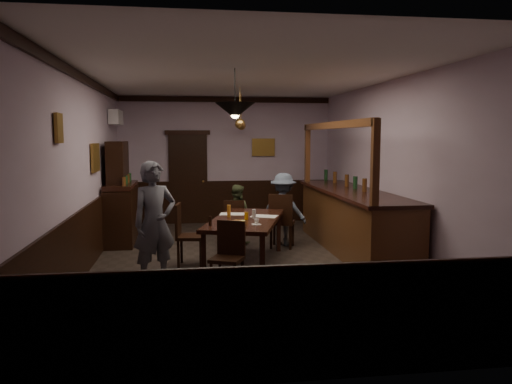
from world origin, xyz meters
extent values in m
cube|color=#2D2621|center=(0.00, 0.00, -0.01)|extent=(5.00, 8.00, 0.01)
cube|color=white|center=(0.00, 0.00, 3.00)|extent=(5.00, 8.00, 0.01)
cube|color=#B99FB7|center=(0.00, 4.00, 1.50)|extent=(5.00, 0.01, 3.00)
cube|color=#B99FB7|center=(0.00, -4.00, 1.50)|extent=(5.00, 0.01, 3.00)
cube|color=#B99FB7|center=(-2.50, 0.00, 1.50)|extent=(0.01, 8.00, 3.00)
cube|color=#B99FB7|center=(2.50, 0.00, 1.50)|extent=(0.01, 8.00, 3.00)
cube|color=black|center=(-0.03, -0.08, 0.72)|extent=(1.60, 2.40, 0.06)
cube|color=black|center=(-0.73, -0.93, 0.34)|extent=(0.07, 0.07, 0.69)
cube|color=black|center=(0.08, -1.18, 0.34)|extent=(0.07, 0.07, 0.69)
cube|color=black|center=(-0.13, 1.02, 0.34)|extent=(0.07, 0.07, 0.69)
cube|color=black|center=(0.68, 0.77, 0.34)|extent=(0.07, 0.07, 0.69)
cube|color=black|center=(-0.06, 1.35, 0.41)|extent=(0.44, 0.44, 0.05)
cube|color=black|center=(-0.09, 1.17, 0.66)|extent=(0.38, 0.10, 0.45)
cube|color=black|center=(0.12, 1.47, 0.20)|extent=(0.04, 0.04, 0.39)
cube|color=black|center=(-0.19, 1.52, 0.20)|extent=(0.04, 0.04, 0.39)
cube|color=black|center=(0.07, 1.17, 0.20)|extent=(0.04, 0.04, 0.39)
cube|color=black|center=(-0.24, 1.22, 0.20)|extent=(0.04, 0.04, 0.39)
cube|color=black|center=(0.80, 1.08, 0.47)|extent=(0.56, 0.56, 0.05)
cube|color=black|center=(0.73, 0.89, 0.75)|extent=(0.43, 0.19, 0.52)
cube|color=black|center=(1.03, 1.19, 0.22)|extent=(0.04, 0.04, 0.45)
cube|color=black|center=(0.69, 1.31, 0.22)|extent=(0.04, 0.04, 0.45)
cube|color=black|center=(0.91, 0.85, 0.22)|extent=(0.04, 0.04, 0.45)
cube|color=black|center=(0.57, 0.97, 0.22)|extent=(0.04, 0.04, 0.45)
cube|color=black|center=(-0.44, -1.42, 0.43)|extent=(0.53, 0.53, 0.05)
cube|color=black|center=(-0.36, -1.25, 0.68)|extent=(0.38, 0.20, 0.47)
cube|color=black|center=(-0.65, -1.49, 0.20)|extent=(0.04, 0.04, 0.41)
cube|color=black|center=(-0.36, -1.63, 0.20)|extent=(0.04, 0.04, 0.41)
cube|color=black|center=(-0.52, -1.20, 0.20)|extent=(0.04, 0.04, 0.41)
cube|color=black|center=(-0.22, -1.34, 0.20)|extent=(0.04, 0.04, 0.41)
cube|color=black|center=(-0.90, -0.02, 0.46)|extent=(0.49, 0.49, 0.05)
cube|color=black|center=(-1.09, 0.01, 0.74)|extent=(0.10, 0.43, 0.51)
cube|color=black|center=(-0.75, -0.21, 0.22)|extent=(0.04, 0.04, 0.44)
cube|color=black|center=(-0.70, 0.13, 0.22)|extent=(0.04, 0.04, 0.44)
cube|color=black|center=(-1.09, -0.17, 0.22)|extent=(0.04, 0.04, 0.44)
cube|color=black|center=(-1.05, 0.18, 0.22)|extent=(0.04, 0.04, 0.44)
imported|color=#545560|center=(-1.40, -0.96, 0.86)|extent=(0.75, 0.65, 1.72)
imported|color=#465130|center=(0.00, 1.54, 0.57)|extent=(0.70, 0.67, 1.14)
imported|color=#4D596E|center=(0.86, 1.27, 0.68)|extent=(1.02, 0.91, 1.37)
cube|color=silver|center=(-0.19, 0.38, 0.75)|extent=(0.46, 0.36, 0.01)
cube|color=silver|center=(0.30, 0.07, 0.75)|extent=(0.50, 0.44, 0.01)
cube|color=#FFE35D|center=(-0.14, -0.32, 0.75)|extent=(0.19, 0.19, 0.00)
cylinder|color=white|center=(0.06, -0.69, 0.76)|extent=(0.15, 0.15, 0.01)
imported|color=white|center=(0.07, -0.67, 0.80)|extent=(0.10, 0.10, 0.07)
cylinder|color=white|center=(-0.25, -0.59, 0.76)|extent=(0.22, 0.22, 0.01)
torus|color=#C68C47|center=(-0.28, -0.58, 0.79)|extent=(0.13, 0.13, 0.04)
torus|color=#C68C47|center=(-0.21, -0.55, 0.79)|extent=(0.13, 0.13, 0.04)
cylinder|color=#FBA515|center=(-0.02, -0.19, 0.81)|extent=(0.07, 0.07, 0.12)
cylinder|color=#BF721E|center=(-0.28, 0.09, 0.85)|extent=(0.06, 0.06, 0.20)
cylinder|color=silver|center=(0.11, -0.11, 0.82)|extent=(0.06, 0.06, 0.15)
cylinder|color=black|center=(-0.62, -0.65, 0.82)|extent=(0.04, 0.04, 0.14)
cube|color=black|center=(-2.20, 1.95, 0.53)|extent=(0.53, 1.48, 1.06)
cube|color=black|center=(-2.20, 1.95, 1.11)|extent=(0.51, 1.43, 0.08)
cube|color=black|center=(-2.25, 1.95, 1.54)|extent=(0.32, 0.95, 0.85)
cube|color=#472B13|center=(2.00, 0.61, 0.53)|extent=(0.86, 4.02, 1.05)
cube|color=black|center=(1.98, 0.61, 1.07)|extent=(0.96, 4.12, 0.06)
cube|color=#472B13|center=(1.62, 0.61, 2.25)|extent=(0.10, 3.93, 0.12)
cube|color=#472B13|center=(1.62, -1.30, 1.68)|extent=(0.10, 0.10, 1.24)
cube|color=#472B13|center=(1.62, 2.53, 1.68)|extent=(0.10, 0.10, 1.24)
cube|color=black|center=(-0.90, 3.95, 1.05)|extent=(0.90, 0.06, 2.10)
cube|color=white|center=(-2.38, 2.90, 2.45)|extent=(0.20, 0.85, 0.30)
cube|color=olive|center=(-2.46, -1.60, 2.15)|extent=(0.04, 0.28, 0.36)
cube|color=olive|center=(-2.46, 0.80, 1.70)|extent=(0.04, 0.62, 0.48)
cube|color=olive|center=(0.90, 3.96, 1.80)|extent=(0.55, 0.04, 0.42)
cylinder|color=black|center=(-0.26, -0.84, 2.71)|extent=(0.02, 0.02, 0.59)
cone|color=black|center=(-0.26, -0.84, 2.41)|extent=(0.56, 0.56, 0.22)
sphere|color=#FFD88C|center=(-0.26, -0.84, 2.36)|extent=(0.12, 0.12, 0.12)
cylinder|color=#BF8C3F|center=(0.10, 1.79, 2.65)|extent=(0.02, 0.02, 0.70)
cone|color=#BF8C3F|center=(0.10, 1.79, 2.30)|extent=(0.20, 0.20, 0.22)
sphere|color=#FFD88C|center=(0.10, 1.79, 2.25)|extent=(0.12, 0.12, 0.12)
cylinder|color=#BF8C3F|center=(0.30, 3.34, 2.65)|extent=(0.02, 0.02, 0.70)
cone|color=#BF8C3F|center=(0.30, 3.34, 2.30)|extent=(0.20, 0.20, 0.22)
sphere|color=#FFD88C|center=(0.30, 3.34, 2.25)|extent=(0.12, 0.12, 0.12)
camera|label=1|loc=(-0.97, -7.89, 2.04)|focal=35.00mm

